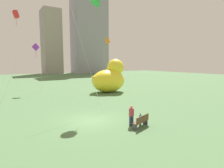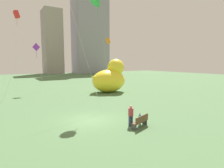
{
  "view_description": "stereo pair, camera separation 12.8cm",
  "coord_description": "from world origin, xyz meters",
  "px_view_note": "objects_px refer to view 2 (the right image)",
  "views": [
    {
      "loc": [
        -6.32,
        -13.36,
        4.73
      ],
      "look_at": [
        4.64,
        4.1,
        2.31
      ],
      "focal_mm": 29.35,
      "sensor_mm": 36.0,
      "label": 1
    },
    {
      "loc": [
        -6.22,
        -13.43,
        4.73
      ],
      "look_at": [
        4.64,
        4.1,
        2.31
      ],
      "focal_mm": 29.35,
      "sensor_mm": 36.0,
      "label": 2
    }
  ],
  "objects_px": {
    "kite_purple": "(37,49)",
    "park_bench": "(141,121)",
    "person_adult": "(131,114)",
    "kite_red": "(17,15)",
    "person_child": "(140,118)",
    "kite_orange": "(108,41)",
    "giant_inflatable_duck": "(110,78)"
  },
  "relations": [
    {
      "from": "park_bench",
      "to": "person_adult",
      "type": "bearing_deg",
      "value": 122.64
    },
    {
      "from": "park_bench",
      "to": "kite_red",
      "type": "relative_size",
      "value": 0.13
    },
    {
      "from": "person_adult",
      "to": "kite_red",
      "type": "xyz_separation_m",
      "value": [
        -5.3,
        22.56,
        11.3
      ]
    },
    {
      "from": "kite_orange",
      "to": "kite_purple",
      "type": "bearing_deg",
      "value": -168.63
    },
    {
      "from": "person_child",
      "to": "kite_purple",
      "type": "bearing_deg",
      "value": 100.08
    },
    {
      "from": "kite_orange",
      "to": "kite_purple",
      "type": "relative_size",
      "value": 1.28
    },
    {
      "from": "park_bench",
      "to": "kite_purple",
      "type": "height_order",
      "value": "kite_purple"
    },
    {
      "from": "person_adult",
      "to": "kite_red",
      "type": "height_order",
      "value": "kite_red"
    },
    {
      "from": "kite_purple",
      "to": "kite_red",
      "type": "distance_m",
      "value": 6.08
    },
    {
      "from": "park_bench",
      "to": "person_child",
      "type": "distance_m",
      "value": 0.63
    },
    {
      "from": "kite_orange",
      "to": "kite_purple",
      "type": "distance_m",
      "value": 15.35
    },
    {
      "from": "kite_orange",
      "to": "kite_red",
      "type": "distance_m",
      "value": 17.53
    },
    {
      "from": "person_child",
      "to": "kite_purple",
      "type": "distance_m",
      "value": 22.04
    },
    {
      "from": "person_child",
      "to": "kite_red",
      "type": "xyz_separation_m",
      "value": [
        -6.07,
        22.69,
        11.68
      ]
    },
    {
      "from": "kite_purple",
      "to": "park_bench",
      "type": "bearing_deg",
      "value": -81.12
    },
    {
      "from": "park_bench",
      "to": "giant_inflatable_duck",
      "type": "bearing_deg",
      "value": 66.69
    },
    {
      "from": "giant_inflatable_duck",
      "to": "kite_purple",
      "type": "height_order",
      "value": "kite_purple"
    },
    {
      "from": "person_child",
      "to": "kite_orange",
      "type": "relative_size",
      "value": 0.09
    },
    {
      "from": "kite_purple",
      "to": "giant_inflatable_duck",
      "type": "bearing_deg",
      "value": -31.95
    },
    {
      "from": "person_adult",
      "to": "kite_red",
      "type": "relative_size",
      "value": 0.12
    },
    {
      "from": "person_child",
      "to": "giant_inflatable_duck",
      "type": "height_order",
      "value": "giant_inflatable_duck"
    },
    {
      "from": "kite_orange",
      "to": "person_adult",
      "type": "bearing_deg",
      "value": -116.87
    },
    {
      "from": "person_adult",
      "to": "giant_inflatable_duck",
      "type": "height_order",
      "value": "giant_inflatable_duck"
    },
    {
      "from": "person_adult",
      "to": "kite_orange",
      "type": "bearing_deg",
      "value": 63.13
    },
    {
      "from": "person_child",
      "to": "person_adult",
      "type": "bearing_deg",
      "value": 170.17
    },
    {
      "from": "park_bench",
      "to": "kite_purple",
      "type": "distance_m",
      "value": 22.47
    },
    {
      "from": "park_bench",
      "to": "kite_orange",
      "type": "bearing_deg",
      "value": 64.54
    },
    {
      "from": "person_child",
      "to": "kite_orange",
      "type": "bearing_deg",
      "value": 64.78
    },
    {
      "from": "person_adult",
      "to": "kite_orange",
      "type": "xyz_separation_m",
      "value": [
        11.96,
        23.61,
        8.41
      ]
    },
    {
      "from": "person_child",
      "to": "park_bench",
      "type": "bearing_deg",
      "value": -125.55
    },
    {
      "from": "park_bench",
      "to": "kite_orange",
      "type": "relative_size",
      "value": 0.17
    },
    {
      "from": "park_bench",
      "to": "kite_orange",
      "type": "distance_m",
      "value": 28.27
    }
  ]
}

